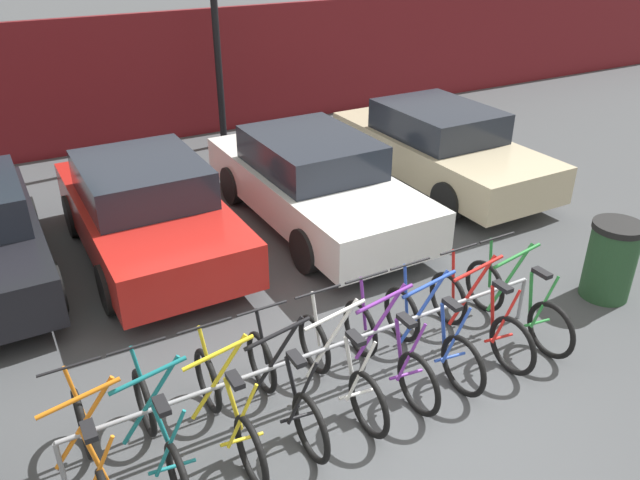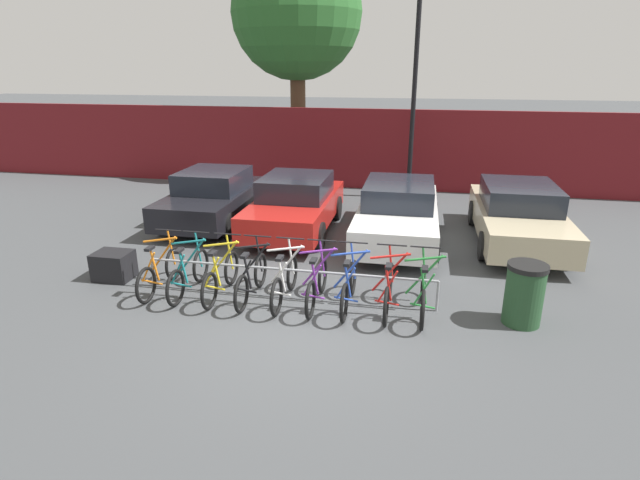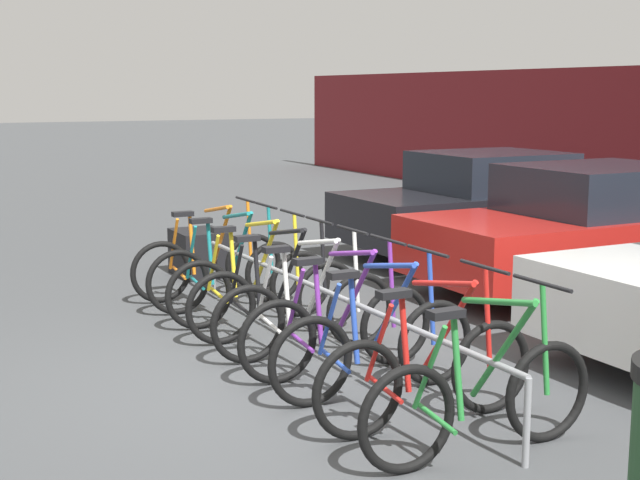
# 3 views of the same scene
# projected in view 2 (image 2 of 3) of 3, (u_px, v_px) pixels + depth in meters

# --- Properties ---
(ground_plane) EXTENTS (120.00, 120.00, 0.00)m
(ground_plane) POSITION_uv_depth(u_px,v_px,m) (307.00, 318.00, 8.32)
(ground_plane) COLOR #424447
(hoarding_wall) EXTENTS (36.00, 0.16, 2.65)m
(hoarding_wall) POSITION_uv_depth(u_px,v_px,m) (369.00, 149.00, 16.67)
(hoarding_wall) COLOR maroon
(hoarding_wall) RESTS_ON ground
(bike_rack) EXTENTS (5.31, 0.04, 0.57)m
(bike_rack) POSITION_uv_depth(u_px,v_px,m) (287.00, 272.00, 8.88)
(bike_rack) COLOR gray
(bike_rack) RESTS_ON ground
(bicycle_orange) EXTENTS (0.68, 1.71, 1.05)m
(bicycle_orange) POSITION_uv_depth(u_px,v_px,m) (161.00, 271.00, 9.22)
(bicycle_orange) COLOR black
(bicycle_orange) RESTS_ON ground
(bicycle_teal) EXTENTS (0.68, 1.71, 1.05)m
(bicycle_teal) POSITION_uv_depth(u_px,v_px,m) (189.00, 274.00, 9.12)
(bicycle_teal) COLOR black
(bicycle_teal) RESTS_ON ground
(bicycle_yellow) EXTENTS (0.68, 1.71, 1.05)m
(bicycle_yellow) POSITION_uv_depth(u_px,v_px,m) (221.00, 276.00, 9.00)
(bicycle_yellow) COLOR black
(bicycle_yellow) RESTS_ON ground
(bicycle_black) EXTENTS (0.68, 1.71, 1.05)m
(bicycle_black) POSITION_uv_depth(u_px,v_px,m) (251.00, 279.00, 8.90)
(bicycle_black) COLOR black
(bicycle_black) RESTS_ON ground
(bicycle_white) EXTENTS (0.68, 1.71, 1.05)m
(bicycle_white) POSITION_uv_depth(u_px,v_px,m) (285.00, 282.00, 8.78)
(bicycle_white) COLOR black
(bicycle_white) RESTS_ON ground
(bicycle_purple) EXTENTS (0.68, 1.71, 1.05)m
(bicycle_purple) POSITION_uv_depth(u_px,v_px,m) (317.00, 284.00, 8.67)
(bicycle_purple) COLOR black
(bicycle_purple) RESTS_ON ground
(bicycle_blue) EXTENTS (0.68, 1.71, 1.05)m
(bicycle_blue) POSITION_uv_depth(u_px,v_px,m) (349.00, 287.00, 8.57)
(bicycle_blue) COLOR black
(bicycle_blue) RESTS_ON ground
(bicycle_red) EXTENTS (0.68, 1.71, 1.05)m
(bicycle_red) POSITION_uv_depth(u_px,v_px,m) (388.00, 290.00, 8.44)
(bicycle_red) COLOR black
(bicycle_red) RESTS_ON ground
(bicycle_green) EXTENTS (0.68, 1.71, 1.05)m
(bicycle_green) POSITION_uv_depth(u_px,v_px,m) (423.00, 293.00, 8.34)
(bicycle_green) COLOR black
(bicycle_green) RESTS_ON ground
(car_black) EXTENTS (1.91, 3.92, 1.40)m
(car_black) POSITION_uv_depth(u_px,v_px,m) (213.00, 197.00, 13.17)
(car_black) COLOR black
(car_black) RESTS_ON ground
(car_red) EXTENTS (1.91, 4.14, 1.40)m
(car_red) POSITION_uv_depth(u_px,v_px,m) (295.00, 204.00, 12.50)
(car_red) COLOR red
(car_red) RESTS_ON ground
(car_white) EXTENTS (1.91, 4.55, 1.40)m
(car_white) POSITION_uv_depth(u_px,v_px,m) (398.00, 212.00, 11.83)
(car_white) COLOR silver
(car_white) RESTS_ON ground
(car_beige) EXTENTS (1.91, 4.49, 1.40)m
(car_beige) POSITION_uv_depth(u_px,v_px,m) (518.00, 214.00, 11.63)
(car_beige) COLOR #C1B28E
(car_beige) RESTS_ON ground
(lamp_post) EXTENTS (0.24, 0.44, 6.77)m
(lamp_post) POSITION_uv_depth(u_px,v_px,m) (415.00, 74.00, 14.69)
(lamp_post) COLOR black
(lamp_post) RESTS_ON ground
(trash_bin) EXTENTS (0.63, 0.63, 1.03)m
(trash_bin) POSITION_uv_depth(u_px,v_px,m) (524.00, 294.00, 7.99)
(trash_bin) COLOR #234728
(trash_bin) RESTS_ON ground
(cargo_crate) EXTENTS (0.70, 0.56, 0.55)m
(cargo_crate) POSITION_uv_depth(u_px,v_px,m) (114.00, 266.00, 9.76)
(cargo_crate) COLOR black
(cargo_crate) RESTS_ON ground
(tree_behind_hoarding) EXTENTS (4.61, 4.61, 8.05)m
(tree_behind_hoarding) POSITION_uv_depth(u_px,v_px,m) (297.00, 14.00, 17.43)
(tree_behind_hoarding) COLOR brown
(tree_behind_hoarding) RESTS_ON ground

